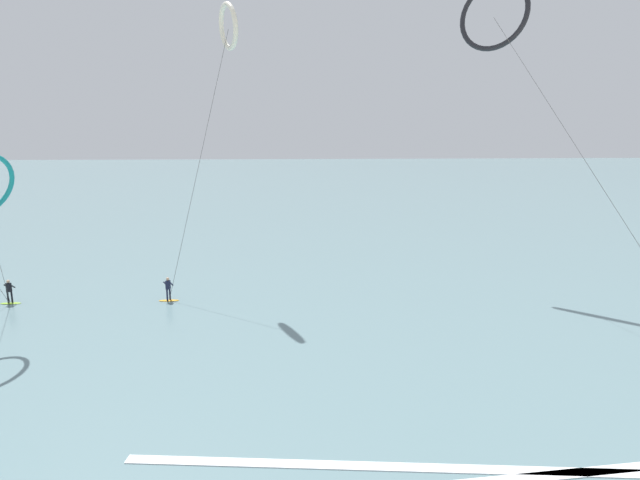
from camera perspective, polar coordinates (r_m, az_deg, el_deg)
name	(u,v)px	position (r m, az deg, el deg)	size (l,w,h in m)	color
sea_water	(296,186)	(113.95, -2.55, 5.70)	(400.00, 200.00, 0.08)	slate
surfer_lime	(10,293)	(42.97, -29.87, -4.89)	(1.40, 0.60, 1.70)	#8CC62D
surfer_amber	(168,291)	(39.36, -15.67, -5.15)	(1.40, 0.71, 1.70)	orange
kite_charcoal	(494,15)	(45.59, 17.84, 21.62)	(8.03, 21.24, 22.90)	black
kite_ivory	(228,27)	(40.64, -9.64, 21.25)	(5.44, 4.68, 20.43)	silver
wave_crest_far	(387,468)	(21.08, 7.04, -22.69)	(18.90, 0.50, 0.12)	white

